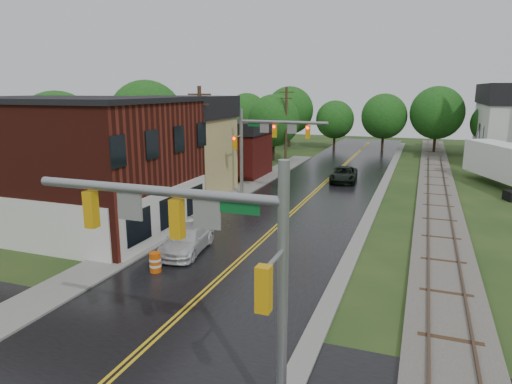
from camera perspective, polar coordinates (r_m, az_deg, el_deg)
The scene contains 20 objects.
main_road at distance 39.91m, azimuth 7.31°, elevation -0.05°, with size 10.00×90.00×0.02m, color black.
cross_road at distance 15.83m, azimuth -18.25°, elevation -21.69°, with size 60.00×9.00×0.02m, color black.
curb_right at distance 43.98m, azimuth 15.66°, elevation 0.77°, with size 0.80×70.00×0.12m, color gray.
sidewalk_left at distance 37.19m, azimuth -3.81°, elevation -0.92°, with size 2.40×50.00×0.12m, color gray.
brick_building at distance 31.52m, azimuth -22.07°, elevation 3.37°, with size 14.30×10.30×8.30m.
yellow_house at distance 39.61m, azimuth -9.66°, elevation 4.48°, with size 8.00×7.00×6.40m, color tan.
darkred_building at distance 47.28m, azimuth -3.13°, elevation 4.75°, with size 7.00×6.00×4.40m, color #3F0F0C.
railroad at distance 43.87m, azimuth 21.66°, elevation 0.44°, with size 3.20×80.00×0.30m.
traffic_signal_near at distance 11.84m, azimuth -6.57°, elevation -6.17°, with size 7.34×0.30×7.20m.
traffic_signal_far at distance 37.19m, azimuth 1.22°, elevation 6.88°, with size 7.34×0.43×7.20m.
utility_pole_b at distance 33.94m, azimuth -6.92°, elevation 5.80°, with size 1.80×0.28×9.00m.
utility_pole_c at distance 54.36m, azimuth 3.77°, elevation 8.46°, with size 1.80×0.28×9.00m.
tree_left_a at distance 41.40m, azimuth -23.42°, elevation 6.64°, with size 6.80×6.80×8.67m.
tree_left_b at distance 47.94m, azimuth -13.44°, elevation 8.76°, with size 7.60×7.60×9.69m.
tree_left_c at distance 53.04m, azimuth -4.91°, elevation 8.11°, with size 6.00×6.00×7.65m.
tree_left_e at distance 56.76m, azimuth 2.32°, elevation 8.75°, with size 6.40×6.40×8.16m.
suv_dark at distance 44.75m, azimuth 10.91°, elevation 2.15°, with size 2.38×5.16×1.43m, color black.
pickup_white at distance 25.44m, azimuth -8.59°, elevation -5.93°, with size 1.94×4.78×1.39m, color silver.
semi_trailer at distance 46.27m, azimuth 29.35°, elevation 3.07°, with size 7.12×12.34×3.86m.
construction_barrel at distance 23.09m, azimuth -12.48°, elevation -8.60°, with size 0.56×0.56×1.00m, color #CE4F09.
Camera 1 is at (8.58, -7.97, 8.80)m, focal length 32.00 mm.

